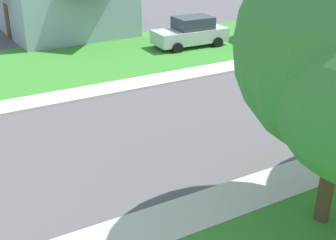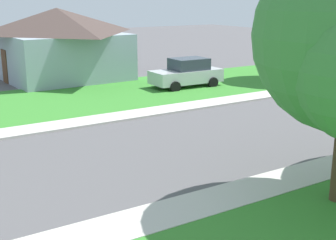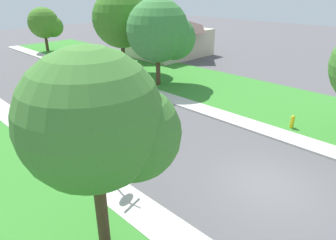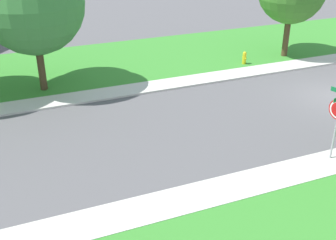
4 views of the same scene
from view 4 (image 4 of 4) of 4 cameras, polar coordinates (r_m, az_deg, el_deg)
The scene contains 5 objects.
sidewalk_east at distance 21.13m, azimuth -12.58°, elevation 2.83°, with size 1.40×56.00×0.10m, color beige.
lawn_east at distance 25.49m, azimuth -14.61°, elevation 6.67°, with size 8.00×56.00×0.08m, color #38842D.
sidewalk_west at distance 13.15m, azimuth -4.53°, elevation -12.35°, with size 1.40×56.00×0.10m, color beige.
tree_across_right at distance 21.72m, azimuth -17.27°, elevation 14.50°, with size 5.21×4.84×6.81m.
fire_hydrant at distance 25.67m, azimuth 10.21°, elevation 8.19°, with size 0.38×0.22×0.83m.
Camera 4 is at (-14.55, 14.96, 8.25)m, focal length 45.43 mm.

